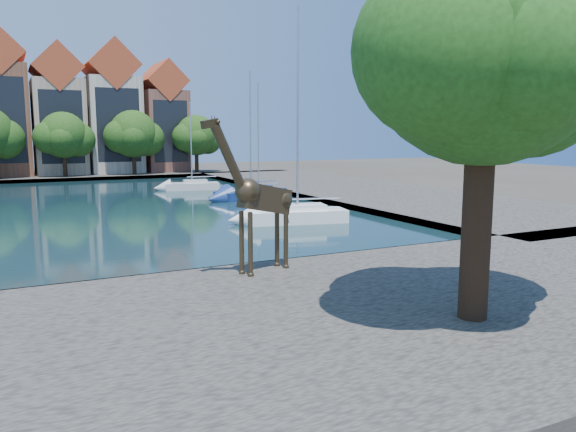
# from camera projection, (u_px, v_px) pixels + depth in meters

# --- Properties ---
(ground) EXTENTS (160.00, 160.00, 0.00)m
(ground) POSITION_uv_depth(u_px,v_px,m) (136.00, 288.00, 20.45)
(ground) COLOR #38332B
(ground) RESTS_ON ground
(water_basin) EXTENTS (38.00, 50.00, 0.08)m
(water_basin) POSITION_uv_depth(u_px,v_px,m) (70.00, 208.00, 41.71)
(water_basin) COLOR black
(water_basin) RESTS_ON ground
(near_quay) EXTENTS (50.00, 14.00, 0.50)m
(near_quay) POSITION_uv_depth(u_px,v_px,m) (191.00, 347.00, 14.21)
(near_quay) COLOR #544F48
(near_quay) RESTS_ON ground
(far_quay) EXTENTS (60.00, 16.00, 0.50)m
(far_quay) POSITION_uv_depth(u_px,v_px,m) (45.00, 176.00, 70.04)
(far_quay) COLOR #544F48
(far_quay) RESTS_ON ground
(right_quay) EXTENTS (14.00, 52.00, 0.50)m
(right_quay) POSITION_uv_depth(u_px,v_px,m) (354.00, 190.00, 52.67)
(right_quay) COLOR #544F48
(right_quay) RESTS_ON ground
(plane_tree) EXTENTS (8.32, 6.40, 10.62)m
(plane_tree) POSITION_uv_depth(u_px,v_px,m) (489.00, 54.00, 14.69)
(plane_tree) COLOR #332114
(plane_tree) RESTS_ON near_quay
(townhouse_center) EXTENTS (5.44, 9.18, 16.93)m
(townhouse_center) POSITION_uv_depth(u_px,v_px,m) (4.00, 109.00, 67.07)
(townhouse_center) COLOR brown
(townhouse_center) RESTS_ON far_quay
(townhouse_east_inner) EXTENTS (5.94, 9.18, 15.79)m
(townhouse_east_inner) POSITION_uv_depth(u_px,v_px,m) (58.00, 115.00, 69.80)
(townhouse_east_inner) COLOR tan
(townhouse_east_inner) RESTS_ON far_quay
(townhouse_east_mid) EXTENTS (6.43, 9.18, 16.65)m
(townhouse_east_mid) POSITION_uv_depth(u_px,v_px,m) (112.00, 113.00, 72.60)
(townhouse_east_mid) COLOR #BFB4A3
(townhouse_east_mid) RESTS_ON far_quay
(townhouse_east_end) EXTENTS (5.44, 9.18, 14.43)m
(townhouse_east_end) POSITION_uv_depth(u_px,v_px,m) (162.00, 121.00, 75.60)
(townhouse_east_end) COLOR brown
(townhouse_east_end) RESTS_ON far_quay
(far_tree_mid_east) EXTENTS (7.02, 5.40, 7.52)m
(far_tree_mid_east) POSITION_uv_depth(u_px,v_px,m) (64.00, 137.00, 65.36)
(far_tree_mid_east) COLOR #332114
(far_tree_mid_east) RESTS_ON far_quay
(far_tree_east) EXTENTS (7.54, 5.80, 7.84)m
(far_tree_east) POSITION_uv_depth(u_px,v_px,m) (134.00, 136.00, 68.86)
(far_tree_east) COLOR #332114
(far_tree_east) RESTS_ON far_quay
(far_tree_far_east) EXTENTS (6.76, 5.20, 7.36)m
(far_tree_far_east) POSITION_uv_depth(u_px,v_px,m) (197.00, 137.00, 72.39)
(far_tree_far_east) COLOR #332114
(far_tree_far_east) RESTS_ON far_quay
(giraffe_statue) EXTENTS (3.84, 1.61, 5.60)m
(giraffe_statue) POSITION_uv_depth(u_px,v_px,m) (259.00, 198.00, 20.42)
(giraffe_statue) COLOR #392D1C
(giraffe_statue) RESTS_ON near_quay
(sailboat_right_a) EXTENTS (6.36, 3.41, 12.95)m
(sailboat_right_a) POSITION_uv_depth(u_px,v_px,m) (297.00, 212.00, 34.79)
(sailboat_right_a) COLOR white
(sailboat_right_a) RESTS_ON water_basin
(sailboat_right_b) EXTENTS (6.73, 4.14, 10.58)m
(sailboat_right_b) POSITION_uv_depth(u_px,v_px,m) (251.00, 192.00, 47.64)
(sailboat_right_b) COLOR navy
(sailboat_right_b) RESTS_ON water_basin
(sailboat_right_c) EXTENTS (4.88, 2.23, 9.62)m
(sailboat_right_c) POSITION_uv_depth(u_px,v_px,m) (259.00, 192.00, 47.63)
(sailboat_right_c) COLOR silver
(sailboat_right_c) RESTS_ON water_basin
(sailboat_right_d) EXTENTS (5.37, 2.69, 8.45)m
(sailboat_right_d) POSITION_uv_depth(u_px,v_px,m) (192.00, 184.00, 54.65)
(sailboat_right_d) COLOR silver
(sailboat_right_d) RESTS_ON water_basin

